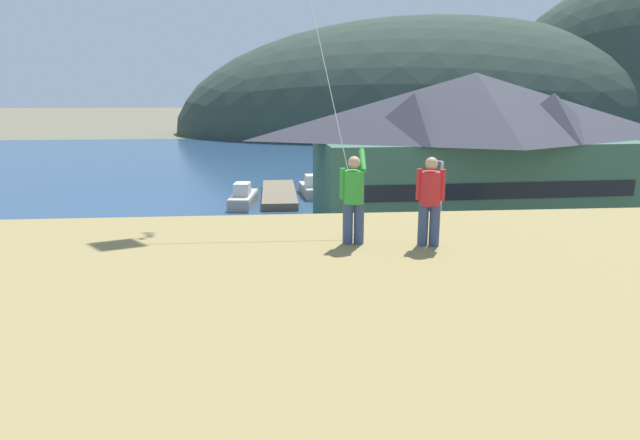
# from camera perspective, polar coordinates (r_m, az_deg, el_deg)

# --- Properties ---
(ground_plane) EXTENTS (600.00, 600.00, 0.00)m
(ground_plane) POSITION_cam_1_polar(r_m,az_deg,el_deg) (20.63, 3.88, -16.94)
(ground_plane) COLOR #66604C
(parking_lot_pad) EXTENTS (40.00, 20.00, 0.10)m
(parking_lot_pad) POSITION_cam_1_polar(r_m,az_deg,el_deg) (25.01, 2.11, -11.09)
(parking_lot_pad) COLOR gray
(parking_lot_pad) RESTS_ON ground
(bay_water) EXTENTS (360.00, 84.00, 0.03)m
(bay_water) POSITION_cam_1_polar(r_m,az_deg,el_deg) (78.34, -2.82, 5.72)
(bay_water) COLOR navy
(bay_water) RESTS_ON ground
(far_hill_west_ridge) EXTENTS (126.49, 73.19, 54.22)m
(far_hill_west_ridge) POSITION_cam_1_polar(r_m,az_deg,el_deg) (142.39, 11.89, 8.88)
(far_hill_west_ridge) COLOR #2D3D33
(far_hill_west_ridge) RESTS_ON ground
(harbor_lodge) EXTENTS (24.63, 12.63, 11.50)m
(harbor_lodge) POSITION_cam_1_polar(r_m,az_deg,el_deg) (43.52, 15.33, 7.27)
(harbor_lodge) COLOR #38604C
(harbor_lodge) RESTS_ON ground
(storage_shed_near_lot) EXTENTS (6.17, 5.45, 5.22)m
(storage_shed_near_lot) POSITION_cam_1_polar(r_m,az_deg,el_deg) (26.36, -27.74, -5.19)
(storage_shed_near_lot) COLOR #474C56
(storage_shed_near_lot) RESTS_ON ground
(wharf_dock) EXTENTS (3.20, 12.74, 0.70)m
(wharf_dock) POSITION_cam_1_polar(r_m,az_deg,el_deg) (54.39, -4.21, 2.67)
(wharf_dock) COLOR #70604C
(wharf_dock) RESTS_ON ground
(moored_boat_wharfside) EXTENTS (2.59, 6.17, 2.16)m
(moored_boat_wharfside) POSITION_cam_1_polar(r_m,az_deg,el_deg) (50.83, -7.87, 2.25)
(moored_boat_wharfside) COLOR #A8A399
(moored_boat_wharfside) RESTS_ON ground
(moored_boat_outer_mooring) EXTENTS (2.28, 5.69, 2.16)m
(moored_boat_outer_mooring) POSITION_cam_1_polar(r_m,az_deg,el_deg) (54.96, -0.88, 3.21)
(moored_boat_outer_mooring) COLOR #A8A399
(moored_boat_outer_mooring) RESTS_ON ground
(parked_car_corner_spot) EXTENTS (4.30, 2.26, 1.82)m
(parked_car_corner_spot) POSITION_cam_1_polar(r_m,az_deg,el_deg) (21.20, 9.88, -12.97)
(parked_car_corner_spot) COLOR #9EA3A8
(parked_car_corner_spot) RESTS_ON parking_lot_pad
(parked_car_front_row_red) EXTENTS (4.29, 2.24, 1.82)m
(parked_car_front_row_red) POSITION_cam_1_polar(r_m,az_deg,el_deg) (25.04, 27.28, -10.09)
(parked_car_front_row_red) COLOR red
(parked_car_front_row_red) RESTS_ON parking_lot_pad
(parked_car_front_row_end) EXTENTS (4.20, 2.06, 1.82)m
(parked_car_front_row_end) POSITION_cam_1_polar(r_m,az_deg,el_deg) (25.67, -1.25, -7.97)
(parked_car_front_row_end) COLOR #9EA3A8
(parked_car_front_row_end) RESTS_ON parking_lot_pad
(parked_car_back_row_left) EXTENTS (4.32, 2.29, 1.82)m
(parked_car_back_row_left) POSITION_cam_1_polar(r_m,az_deg,el_deg) (21.75, -14.82, -12.53)
(parked_car_back_row_left) COLOR navy
(parked_car_back_row_left) RESTS_ON parking_lot_pad
(parked_car_lone_by_shed) EXTENTS (4.33, 2.32, 1.82)m
(parked_car_lone_by_shed) POSITION_cam_1_polar(r_m,az_deg,el_deg) (31.22, 29.94, -5.89)
(parked_car_lone_by_shed) COLOR black
(parked_car_lone_by_shed) RESTS_ON parking_lot_pad
(parked_car_front_row_silver) EXTENTS (4.23, 2.12, 1.82)m
(parked_car_front_row_silver) POSITION_cam_1_polar(r_m,az_deg,el_deg) (27.17, -14.34, -7.17)
(parked_car_front_row_silver) COLOR red
(parked_car_front_row_silver) RESTS_ON parking_lot_pad
(parked_car_mid_row_center) EXTENTS (4.20, 2.06, 1.82)m
(parked_car_mid_row_center) POSITION_cam_1_polar(r_m,az_deg,el_deg) (28.57, 15.66, -6.23)
(parked_car_mid_row_center) COLOR #9EA3A8
(parked_car_mid_row_center) RESTS_ON parking_lot_pad
(parking_light_pole) EXTENTS (0.24, 0.78, 6.57)m
(parking_light_pole) POSITION_cam_1_polar(r_m,az_deg,el_deg) (30.20, 12.14, 0.65)
(parking_light_pole) COLOR #ADADB2
(parking_light_pole) RESTS_ON parking_lot_pad
(person_kite_flyer) EXTENTS (0.54, 0.65, 1.86)m
(person_kite_flyer) POSITION_cam_1_polar(r_m,az_deg,el_deg) (10.90, 3.46, 2.42)
(person_kite_flyer) COLOR #384770
(person_kite_flyer) RESTS_ON grassy_hill_foreground
(person_companion) EXTENTS (0.54, 0.40, 1.74)m
(person_companion) POSITION_cam_1_polar(r_m,az_deg,el_deg) (10.95, 11.20, 2.15)
(person_companion) COLOR #384770
(person_companion) RESTS_ON grassy_hill_foreground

